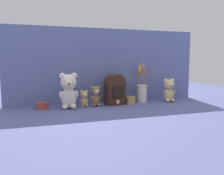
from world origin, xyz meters
TOP-DOWN VIEW (x-y plane):
  - ground_plane at (0.00, 0.00)m, footprint 4.00×4.00m
  - backdrop_wall at (0.00, 0.17)m, footprint 1.67×0.02m
  - teddy_bear_large at (-0.35, -0.02)m, footprint 0.15×0.14m
  - teddy_bear_medium at (0.52, 0.01)m, footprint 0.11×0.10m
  - teddy_bear_small at (-0.14, 0.02)m, footprint 0.09×0.08m
  - teddy_bear_tiny at (-0.23, 0.02)m, footprint 0.07×0.07m
  - flower_vase at (0.29, 0.07)m, footprint 0.09×0.14m
  - vintage_radio at (0.03, 0.03)m, footprint 0.17×0.12m
  - decorative_tin_tall at (-0.55, 0.03)m, footprint 0.09×0.09m
  - decorative_tin_short at (0.16, 0.02)m, footprint 0.08×0.08m

SIDE VIEW (x-z plane):
  - ground_plane at x=0.00m, z-range 0.00..0.00m
  - decorative_tin_tall at x=-0.55m, z-range 0.00..0.05m
  - decorative_tin_short at x=0.16m, z-range 0.00..0.06m
  - teddy_bear_tiny at x=-0.23m, z-range 0.00..0.13m
  - teddy_bear_small at x=-0.14m, z-range 0.00..0.17m
  - flower_vase at x=0.29m, z-range -0.06..0.28m
  - teddy_bear_medium at x=0.52m, z-range 0.00..0.21m
  - vintage_radio at x=0.03m, z-range 0.00..0.25m
  - teddy_bear_large at x=-0.35m, z-range 0.01..0.28m
  - backdrop_wall at x=0.00m, z-range 0.00..0.63m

